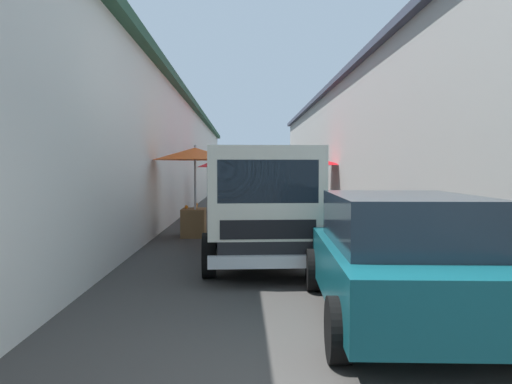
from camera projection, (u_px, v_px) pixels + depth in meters
The scene contains 12 objects.
ground at pixel (271, 219), 17.39m from camera, with size 90.00×90.00×0.00m, color #3D3A38.
building_left_whitewash at pixel (95, 154), 19.35m from camera, with size 49.80×7.50×4.62m.
building_right_concrete at pixel (438, 140), 19.68m from camera, with size 49.80×7.50×5.71m.
fruit_stall_near_right at pixel (234, 169), 15.70m from camera, with size 2.28×2.28×2.32m.
fruit_stall_mid_lane at pixel (237, 167), 20.06m from camera, with size 2.44×2.44×2.37m.
fruit_stall_far_left at pixel (195, 168), 12.55m from camera, with size 2.11×2.11×2.34m.
fruit_stall_near_left at pixel (315, 167), 22.79m from camera, with size 2.53×2.53×2.33m.
hatchback_car at pixel (399, 256), 5.72m from camera, with size 4.00×2.11×1.45m.
delivery_truck at pixel (261, 209), 8.67m from camera, with size 4.98×2.11×2.08m.
vendor_by_crates at pixel (303, 193), 16.56m from camera, with size 0.59×0.39×1.62m.
parked_scooter at pixel (360, 219), 12.86m from camera, with size 1.69×0.38×1.14m.
plastic_stool at pixel (246, 230), 11.59m from camera, with size 0.30×0.30×0.43m.
Camera 1 is at (-3.80, 0.99, 1.74)m, focal length 35.13 mm.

